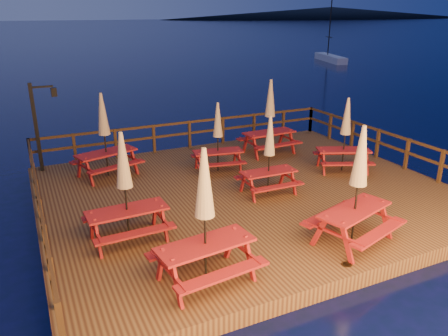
# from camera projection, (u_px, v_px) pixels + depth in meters

# --- Properties ---
(ground) EXTENTS (500.00, 500.00, 0.00)m
(ground) POSITION_uv_depth(u_px,v_px,m) (247.00, 202.00, 13.54)
(ground) COLOR black
(ground) RESTS_ON ground
(deck) EXTENTS (12.00, 10.00, 0.40)m
(deck) POSITION_uv_depth(u_px,v_px,m) (247.00, 196.00, 13.47)
(deck) COLOR #442715
(deck) RESTS_ON ground
(deck_piles) EXTENTS (11.44, 9.44, 1.40)m
(deck_piles) POSITION_uv_depth(u_px,v_px,m) (246.00, 211.00, 13.64)
(deck_piles) COLOR #352411
(deck_piles) RESTS_ON ground
(railing) EXTENTS (11.80, 9.75, 1.10)m
(railing) POSITION_uv_depth(u_px,v_px,m) (222.00, 150.00, 14.65)
(railing) COLOR #352411
(railing) RESTS_ON deck
(lamp_post) EXTENTS (0.85, 0.18, 3.00)m
(lamp_post) POSITION_uv_depth(u_px,v_px,m) (40.00, 119.00, 14.48)
(lamp_post) COLOR black
(lamp_post) RESTS_ON deck
(headland_right) EXTENTS (230.40, 86.40, 7.00)m
(headland_right) POSITION_uv_depth(u_px,v_px,m) (331.00, 13.00, 281.99)
(headland_right) COLOR black
(headland_right) RESTS_ON ground
(sailboat) EXTENTS (3.26, 7.17, 10.59)m
(sailboat) POSITION_uv_depth(u_px,v_px,m) (330.00, 58.00, 49.82)
(sailboat) COLOR silver
(sailboat) RESTS_ON ground
(picnic_table_0) EXTENTS (2.31, 2.08, 2.77)m
(picnic_table_0) POSITION_uv_depth(u_px,v_px,m) (104.00, 134.00, 14.08)
(picnic_table_0) COLOR maroon
(picnic_table_0) RESTS_ON deck
(picnic_table_1) EXTENTS (2.03, 1.70, 2.82)m
(picnic_table_1) POSITION_uv_depth(u_px,v_px,m) (270.00, 116.00, 16.36)
(picnic_table_1) COLOR maroon
(picnic_table_1) RESTS_ON deck
(picnic_table_2) EXTENTS (2.16, 1.85, 2.84)m
(picnic_table_2) POSITION_uv_depth(u_px,v_px,m) (205.00, 215.00, 8.45)
(picnic_table_2) COLOR maroon
(picnic_table_2) RESTS_ON deck
(picnic_table_3) EXTENTS (1.69, 1.40, 2.37)m
(picnic_table_3) POSITION_uv_depth(u_px,v_px,m) (269.00, 154.00, 12.76)
(picnic_table_3) COLOR maroon
(picnic_table_3) RESTS_ON deck
(picnic_table_4) EXTENTS (2.19, 2.03, 2.52)m
(picnic_table_4) POSITION_uv_depth(u_px,v_px,m) (345.00, 134.00, 14.61)
(picnic_table_4) COLOR maroon
(picnic_table_4) RESTS_ON deck
(picnic_table_5) EXTENTS (1.94, 1.62, 2.69)m
(picnic_table_5) POSITION_uv_depth(u_px,v_px,m) (125.00, 186.00, 10.03)
(picnic_table_5) COLOR maroon
(picnic_table_5) RESTS_ON deck
(picnic_table_6) EXTENTS (2.39, 2.15, 2.85)m
(picnic_table_6) POSITION_uv_depth(u_px,v_px,m) (358.00, 184.00, 9.94)
(picnic_table_6) COLOR maroon
(picnic_table_6) RESTS_ON deck
(picnic_table_7) EXTENTS (1.87, 1.64, 2.37)m
(picnic_table_7) POSITION_uv_depth(u_px,v_px,m) (218.00, 136.00, 14.61)
(picnic_table_7) COLOR maroon
(picnic_table_7) RESTS_ON deck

